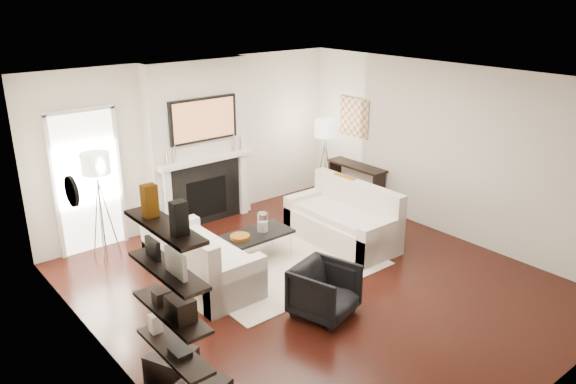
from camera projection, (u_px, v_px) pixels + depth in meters
room_envelope at (318, 190)px, 7.05m from camera, size 6.00×6.00×6.00m
chimney_breast at (200, 144)px, 9.14m from camera, size 1.80×0.25×2.70m
fireplace_surround at (206, 194)px, 9.32m from camera, size 1.30×0.02×1.04m
firebox at (207, 198)px, 9.34m from camera, size 0.75×0.02×0.65m
mantel_pilaster_l at (168, 202)px, 8.86m from camera, size 0.12×0.08×1.10m
mantel_pilaster_r at (243, 184)px, 9.72m from camera, size 0.12×0.08×1.10m
mantel_shelf at (206, 160)px, 9.08m from camera, size 1.70×0.18×0.07m
tv_body at (203, 120)px, 8.87m from camera, size 1.20×0.06×0.70m
tv_screen at (204, 120)px, 8.85m from camera, size 1.10×0.00×0.62m
candlestick_l_tall at (175, 155)px, 8.70m from camera, size 0.04×0.04×0.30m
candlestick_l_short at (167, 158)px, 8.63m from camera, size 0.04×0.04×0.24m
candlestick_r_tall at (234, 143)px, 9.35m from camera, size 0.04×0.04×0.30m
candlestick_r_short at (240, 144)px, 9.44m from camera, size 0.04×0.04×0.24m
hallway_panel at (88, 183)px, 8.21m from camera, size 0.90×0.02×2.10m
door_trim_l at (55, 190)px, 7.91m from camera, size 0.06×0.06×2.16m
door_trim_r at (119, 177)px, 8.48m from camera, size 0.06×0.06×2.16m
door_trim_top at (79, 110)px, 7.83m from camera, size 1.02×0.06×0.06m
rug at (281, 265)px, 8.02m from camera, size 2.60×2.00×0.01m
loveseat_left_base at (202, 268)px, 7.50m from camera, size 0.85×1.80×0.42m
loveseat_left_back at (178, 254)px, 7.19m from camera, size 0.18×1.80×0.80m
loveseat_left_arm_n at (236, 285)px, 6.88m from camera, size 0.85×0.18×0.60m
loveseat_left_arm_s at (172, 242)px, 8.06m from camera, size 0.85×0.18×0.60m
loveseat_left_cushion at (204, 250)px, 7.44m from camera, size 0.63×1.44×0.10m
pillow_left_orange at (166, 232)px, 7.34m from camera, size 0.10×0.42×0.42m
pillow_left_charcoal at (189, 248)px, 6.91m from camera, size 0.10×0.40×0.40m
loveseat_right_base at (341, 230)px, 8.70m from camera, size 0.85×1.80×0.42m
loveseat_right_back at (357, 206)px, 8.79m from camera, size 0.18×1.80×0.80m
loveseat_right_arm_n at (381, 241)px, 8.08m from camera, size 0.85×0.18×0.60m
loveseat_right_arm_s at (307, 209)px, 9.26m from camera, size 0.85×0.18×0.60m
loveseat_right_cushion at (339, 215)px, 8.58m from camera, size 0.63×1.44×0.10m
pillow_right_orange at (344, 188)px, 8.94m from camera, size 0.10×0.42×0.42m
pillow_right_charcoal at (372, 199)px, 8.51m from camera, size 0.10×0.40×0.40m
coffee_table at (254, 235)px, 8.05m from camera, size 1.10×0.55×0.04m
coffee_leg_nw at (235, 264)px, 7.66m from camera, size 0.02×0.02×0.38m
coffee_leg_ne at (291, 244)px, 8.26m from camera, size 0.02×0.02×0.38m
coffee_leg_sw at (217, 253)px, 7.98m from camera, size 0.02×0.02×0.38m
coffee_leg_se at (273, 234)px, 8.58m from camera, size 0.02×0.02×0.38m
hurricane_glass at (263, 222)px, 8.08m from camera, size 0.16×0.16×0.28m
hurricane_candle at (263, 226)px, 8.10m from camera, size 0.11×0.11×0.17m
copper_bowl at (240, 237)px, 7.88m from camera, size 0.28×0.28×0.05m
armchair at (325, 288)px, 6.71m from camera, size 0.83×0.80×0.70m
lamp_left_post at (102, 220)px, 8.06m from camera, size 0.02×0.02×1.20m
lamp_left_shade at (95, 163)px, 7.77m from camera, size 0.40×0.40×0.30m
lamp_left_leg_a at (110, 218)px, 8.13m from camera, size 0.25×0.02×1.23m
lamp_left_leg_b at (96, 219)px, 8.10m from camera, size 0.14×0.22×1.23m
lamp_left_leg_c at (101, 223)px, 7.96m from camera, size 0.14×0.22×1.23m
lamp_right_post at (325, 175)px, 10.02m from camera, size 0.02×0.02×1.20m
lamp_right_shade at (326, 128)px, 9.73m from camera, size 0.40×0.40×0.30m
lamp_right_leg_a at (329, 173)px, 10.09m from camera, size 0.25×0.02×1.23m
lamp_right_leg_b at (319, 174)px, 10.06m from camera, size 0.14×0.22×1.23m
lamp_right_leg_c at (326, 177)px, 9.92m from camera, size 0.14×0.22×1.23m
console_top at (357, 166)px, 10.09m from camera, size 0.35×1.20×0.04m
console_leg_n at (378, 193)px, 9.82m from camera, size 0.30×0.04×0.71m
console_leg_s at (335, 178)px, 10.62m from camera, size 0.30×0.04×0.71m
wall_art at (354, 117)px, 10.10m from camera, size 0.03×0.70×0.70m
shelf_bottom at (174, 351)px, 4.98m from camera, size 0.25×1.00×0.03m
shelf_lower at (171, 312)px, 4.84m from camera, size 0.25×1.00×0.04m
shelf_upper at (168, 270)px, 4.71m from camera, size 0.25×1.00×0.04m
shelf_top at (164, 226)px, 4.57m from camera, size 0.25×1.00×0.04m
decor_magfile_a at (179, 218)px, 4.32m from camera, size 0.12×0.10×0.28m
decor_magfile_b at (150, 201)px, 4.69m from camera, size 0.12×0.10×0.28m
decor_frame_a at (176, 263)px, 4.55m from camera, size 0.04×0.30×0.22m
decor_frame_b at (153, 248)px, 4.86m from camera, size 0.04×0.22×0.18m
decor_wine_rack at (181, 308)px, 4.67m from camera, size 0.18×0.25×0.20m
decor_box_small at (162, 297)px, 4.93m from camera, size 0.15×0.12×0.12m
decor_books at (180, 352)px, 4.89m from camera, size 0.14×0.20×0.05m
decor_box_tall at (155, 323)px, 5.20m from camera, size 0.10×0.10×0.18m
clock_rim at (72, 191)px, 5.95m from camera, size 0.04×0.34×0.34m
clock_face at (74, 191)px, 5.97m from camera, size 0.01×0.29×0.29m
ottoman_near at (172, 369)px, 5.52m from camera, size 0.53×0.53×0.40m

